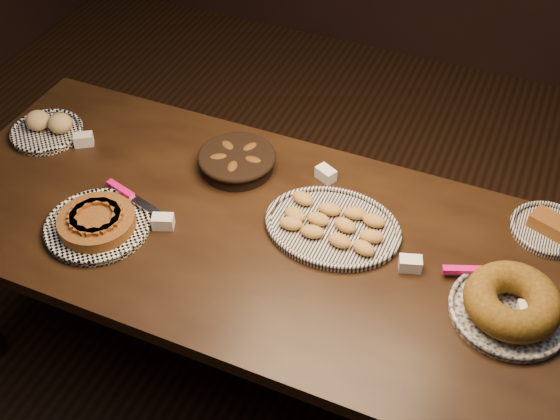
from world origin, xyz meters
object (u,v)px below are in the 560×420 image
at_px(buffet_table, 277,252).
at_px(apple_tart_plate, 97,223).
at_px(madeleine_platter, 333,226).
at_px(bundt_cake_plate, 511,304).

xyz_separation_m(buffet_table, apple_tart_plate, (-0.55, -0.20, 0.10)).
bearing_deg(buffet_table, madeleine_platter, 32.52).
height_order(buffet_table, apple_tart_plate, apple_tart_plate).
relative_size(buffet_table, bundt_cake_plate, 6.05).
bearing_deg(madeleine_platter, bundt_cake_plate, -31.17).
height_order(buffet_table, bundt_cake_plate, bundt_cake_plate).
xyz_separation_m(apple_tart_plate, madeleine_platter, (0.71, 0.30, -0.00)).
distance_m(apple_tart_plate, madeleine_platter, 0.77).
height_order(apple_tart_plate, madeleine_platter, apple_tart_plate).
distance_m(madeleine_platter, bundt_cake_plate, 0.61).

